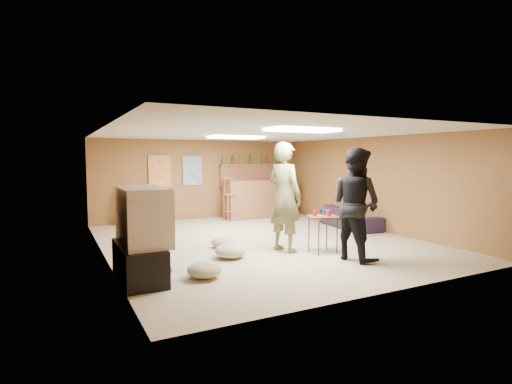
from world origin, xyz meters
name	(u,v)px	position (x,y,z in m)	size (l,w,h in m)	color
ground	(260,241)	(0.00, 0.00, 0.00)	(7.00, 7.00, 0.00)	tan
ceiling	(261,133)	(0.00, 0.00, 2.20)	(6.00, 7.00, 0.02)	silver
wall_back	(202,179)	(0.00, 3.50, 1.10)	(6.00, 0.02, 2.20)	brown
wall_front	(391,207)	(0.00, -3.50, 1.10)	(6.00, 0.02, 2.20)	brown
wall_left	(103,194)	(-3.00, 0.00, 1.10)	(0.02, 7.00, 2.20)	brown
wall_right	(372,183)	(3.00, 0.00, 1.10)	(0.02, 7.00, 2.20)	brown
tv_stand	(139,262)	(-2.72, -1.50, 0.25)	(0.55, 1.30, 0.50)	black
dvd_box	(155,267)	(-2.50, -1.50, 0.15)	(0.35, 0.50, 0.08)	#B2B2B7
tv_body	(143,216)	(-2.65, -1.50, 0.90)	(0.60, 1.10, 0.80)	#B2B2B7
tv_screen	(165,214)	(-2.34, -1.50, 0.90)	(0.02, 0.95, 0.65)	navy
bar_counter	(259,198)	(1.50, 2.95, 0.55)	(2.00, 0.60, 1.10)	brown
bar_lip	(263,180)	(1.50, 2.70, 1.10)	(2.10, 0.12, 0.05)	#462816
bar_shelf	(252,165)	(1.50, 3.40, 1.50)	(2.00, 0.18, 0.05)	brown
bar_backing	(251,175)	(1.50, 3.42, 1.20)	(2.00, 0.14, 0.60)	brown
poster_left	(160,171)	(-1.20, 3.46, 1.35)	(0.60, 0.03, 0.85)	#BF3F26
poster_right	(192,171)	(-0.30, 3.46, 1.35)	(0.55, 0.03, 0.80)	#334C99
folding_chair_stack	(131,207)	(-2.00, 3.30, 0.45)	(0.50, 0.14, 0.90)	maroon
ceiling_panel_front	(302,130)	(0.00, -1.50, 2.17)	(1.20, 0.60, 0.04)	white
ceiling_panel_back	(236,137)	(0.00, 1.20, 2.17)	(1.20, 0.60, 0.04)	white
person_olive	(285,197)	(-0.01, -0.96, 1.00)	(0.73, 0.48, 2.00)	brown
person_black	(356,204)	(0.74, -2.01, 0.94)	(0.91, 0.71, 1.87)	black
sofa	(350,217)	(2.70, 0.42, 0.26)	(1.77, 0.69, 0.52)	black
tray_table	(323,234)	(0.54, -1.38, 0.33)	(0.51, 0.41, 0.67)	#462816
cup_red_near	(315,213)	(0.39, -1.33, 0.72)	(0.08, 0.08, 0.11)	red
cup_red_far	(329,213)	(0.61, -1.46, 0.73)	(0.09, 0.09, 0.12)	red
cup_blue	(325,212)	(0.66, -1.27, 0.72)	(0.07, 0.07, 0.10)	navy
bar_stool_left	(230,197)	(0.54, 2.78, 0.65)	(0.41, 0.41, 1.31)	brown
bar_stool_right	(281,201)	(1.83, 2.24, 0.53)	(0.34, 0.34, 1.07)	brown
cushion_near_tv	(231,251)	(-1.09, -0.97, 0.12)	(0.55, 0.55, 0.25)	tan
cushion_mid	(223,242)	(-0.90, -0.16, 0.10)	(0.44, 0.44, 0.20)	tan
cushion_far	(204,270)	(-1.88, -1.84, 0.11)	(0.50, 0.50, 0.23)	tan
bottle_row	(250,160)	(1.44, 3.38, 1.65)	(1.76, 0.08, 0.26)	#3F7233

